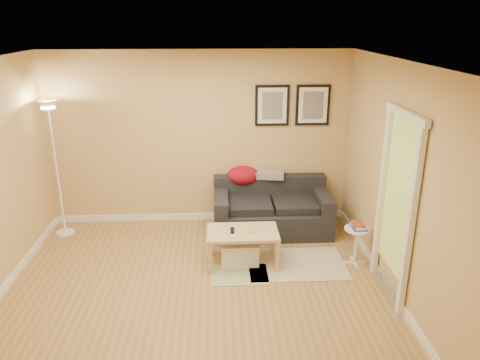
{
  "coord_description": "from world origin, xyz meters",
  "views": [
    {
      "loc": [
        0.26,
        -4.71,
        3.02
      ],
      "look_at": [
        0.55,
        0.85,
        1.05
      ],
      "focal_mm": 34.5,
      "sensor_mm": 36.0,
      "label": 1
    }
  ],
  "objects_px": {
    "coffee_table": "(242,247)",
    "floor_lamp": "(57,173)",
    "side_table": "(356,246)",
    "book_stack": "(359,225)",
    "sofa": "(272,207)",
    "storage_bin": "(240,252)"
  },
  "relations": [
    {
      "from": "storage_bin",
      "to": "book_stack",
      "type": "bearing_deg",
      "value": -3.17
    },
    {
      "from": "sofa",
      "to": "floor_lamp",
      "type": "height_order",
      "value": "floor_lamp"
    },
    {
      "from": "book_stack",
      "to": "coffee_table",
      "type": "bearing_deg",
      "value": -170.06
    },
    {
      "from": "sofa",
      "to": "book_stack",
      "type": "bearing_deg",
      "value": -46.2
    },
    {
      "from": "book_stack",
      "to": "floor_lamp",
      "type": "xyz_separation_m",
      "value": [
        -4.04,
        1.07,
        0.4
      ]
    },
    {
      "from": "storage_bin",
      "to": "side_table",
      "type": "distance_m",
      "value": 1.49
    },
    {
      "from": "sofa",
      "to": "book_stack",
      "type": "distance_m",
      "value": 1.42
    },
    {
      "from": "sofa",
      "to": "storage_bin",
      "type": "xyz_separation_m",
      "value": [
        -0.52,
        -0.94,
        -0.22
      ]
    },
    {
      "from": "side_table",
      "to": "coffee_table",
      "type": "bearing_deg",
      "value": 176.62
    },
    {
      "from": "book_stack",
      "to": "storage_bin",
      "type": "bearing_deg",
      "value": -170.27
    },
    {
      "from": "sofa",
      "to": "side_table",
      "type": "xyz_separation_m",
      "value": [
        0.96,
        -1.03,
        -0.13
      ]
    },
    {
      "from": "storage_bin",
      "to": "floor_lamp",
      "type": "relative_size",
      "value": 0.25
    },
    {
      "from": "storage_bin",
      "to": "book_stack",
      "type": "xyz_separation_m",
      "value": [
        1.5,
        -0.08,
        0.38
      ]
    },
    {
      "from": "floor_lamp",
      "to": "sofa",
      "type": "bearing_deg",
      "value": -0.97
    },
    {
      "from": "book_stack",
      "to": "sofa",
      "type": "bearing_deg",
      "value": 146.71
    },
    {
      "from": "coffee_table",
      "to": "floor_lamp",
      "type": "relative_size",
      "value": 0.46
    },
    {
      "from": "side_table",
      "to": "floor_lamp",
      "type": "height_order",
      "value": "floor_lamp"
    },
    {
      "from": "sofa",
      "to": "storage_bin",
      "type": "relative_size",
      "value": 3.43
    },
    {
      "from": "side_table",
      "to": "book_stack",
      "type": "bearing_deg",
      "value": 30.95
    },
    {
      "from": "floor_lamp",
      "to": "side_table",
      "type": "bearing_deg",
      "value": -15.07
    },
    {
      "from": "side_table",
      "to": "book_stack",
      "type": "height_order",
      "value": "book_stack"
    },
    {
      "from": "side_table",
      "to": "book_stack",
      "type": "relative_size",
      "value": 2.17
    }
  ]
}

